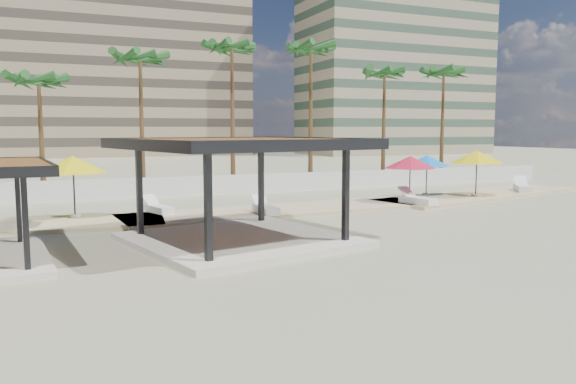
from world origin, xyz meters
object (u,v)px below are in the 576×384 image
at_px(pavilion_central, 239,181).
at_px(lounger_c, 417,200).
at_px(lounger_b, 265,209).
at_px(umbrella_c, 410,162).
at_px(lounger_d, 522,188).
at_px(lounger_a, 158,208).

distance_m(pavilion_central, lounger_c, 12.91).
bearing_deg(pavilion_central, lounger_b, 47.75).
height_order(umbrella_c, lounger_b, umbrella_c).
height_order(lounger_b, lounger_d, lounger_d).
distance_m(lounger_a, lounger_c, 13.38).
bearing_deg(lounger_d, pavilion_central, 146.70).
xyz_separation_m(lounger_a, lounger_b, (4.57, -2.31, 0.01)).
height_order(pavilion_central, lounger_c, pavilion_central).
distance_m(lounger_a, lounger_b, 5.12).
relative_size(lounger_a, lounger_d, 0.89).
relative_size(lounger_b, lounger_d, 0.88).
relative_size(pavilion_central, umbrella_c, 2.65).
relative_size(umbrella_c, lounger_d, 1.40).
distance_m(umbrella_c, lounger_d, 10.10).
distance_m(lounger_b, lounger_c, 8.61).
bearing_deg(pavilion_central, lounger_a, 88.75).
bearing_deg(lounger_b, lounger_c, -89.95).
bearing_deg(lounger_c, lounger_d, -86.98).
height_order(pavilion_central, lounger_d, pavilion_central).
bearing_deg(lounger_d, lounger_a, 127.30).
relative_size(pavilion_central, lounger_d, 3.70).
distance_m(lounger_a, lounger_d, 23.20).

